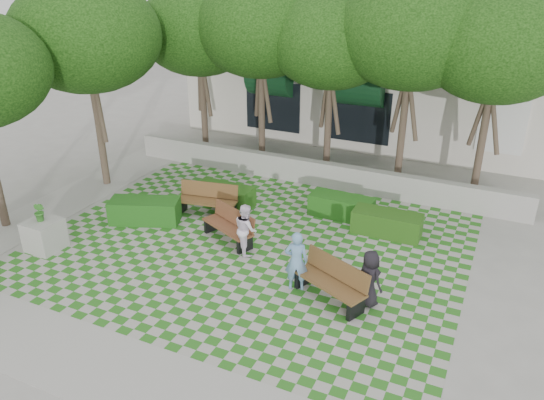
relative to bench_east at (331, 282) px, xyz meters
The scene contains 18 objects.
ground 3.07m from the bench_east, behind, with size 90.00×90.00×0.00m, color gray.
lawn 3.35m from the bench_east, 154.53° to the left, with size 12.00×12.00×0.00m, color #2B721E.
sidewalk_south 5.24m from the bench_east, 125.01° to the right, with size 16.00×2.00×0.01m, color #9E9B93.
sidewalk_west 10.31m from the bench_east, behind, with size 2.00×12.00×0.01m, color #9E9B93.
retaining_wall 7.27m from the bench_east, 114.32° to the left, with size 15.00×0.36×0.90m, color #9E9B93.
bench_east is the anchor object (origin of this frame).
bench_mid 4.02m from the bench_east, 157.22° to the left, with size 1.94×1.32×0.97m.
bench_west 5.92m from the bench_east, 151.78° to the left, with size 2.04×0.97×1.03m.
hedge_east 3.92m from the bench_east, 83.82° to the left, with size 2.05×0.82×0.72m, color #204913.
hedge_midright 4.62m from the bench_east, 105.13° to the left, with size 2.04×0.82×0.71m, color #1B5115.
hedge_midleft 6.25m from the bench_east, 144.17° to the left, with size 2.00×0.80×0.70m, color #1F4D14.
hedge_west 6.90m from the bench_east, 167.58° to the left, with size 2.16×0.86×0.76m, color #194F15.
planter_back 8.34m from the bench_east, behind, with size 0.92×0.92×1.49m.
person_blue 1.01m from the bench_east, behind, with size 0.59×0.39×1.62m, color #6B97C3.
person_dark 0.94m from the bench_east, 12.65° to the left, with size 0.71×0.46×1.46m, color black.
person_white 3.16m from the bench_east, 158.86° to the left, with size 0.73×0.57×1.50m, color white.
tree_row 9.28m from the bench_east, 127.28° to the left, with size 17.70×13.40×7.41m.
building 14.79m from the bench_east, 98.08° to the left, with size 18.00×8.92×5.15m.
Camera 1 is at (6.28, -10.90, 7.74)m, focal length 35.00 mm.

